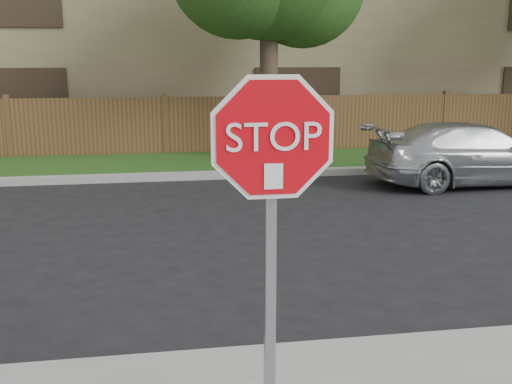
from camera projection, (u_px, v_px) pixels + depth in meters
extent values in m
plane|color=black|center=(189.00, 360.00, 5.26)|extent=(90.00, 90.00, 0.00)
cube|color=gray|center=(169.00, 176.00, 13.10)|extent=(70.00, 0.30, 0.15)
cube|color=#1E4714|center=(168.00, 164.00, 14.69)|extent=(70.00, 3.00, 0.12)
cube|color=#4C371B|center=(166.00, 127.00, 16.07)|extent=(70.00, 0.12, 1.60)
cube|color=#897955|center=(161.00, 47.00, 20.98)|extent=(34.00, 8.00, 6.00)
cylinder|color=#382B21|center=(269.00, 85.00, 14.57)|extent=(0.44, 0.44, 3.92)
cube|color=gray|center=(270.00, 282.00, 3.68)|extent=(0.06, 0.06, 2.30)
cylinder|color=white|center=(273.00, 138.00, 3.42)|extent=(1.01, 0.02, 1.01)
cylinder|color=#BE0710|center=(273.00, 138.00, 3.41)|extent=(0.93, 0.02, 0.93)
cube|color=white|center=(274.00, 176.00, 3.44)|extent=(0.11, 0.00, 0.15)
imported|color=#B6BABE|center=(473.00, 154.00, 12.54)|extent=(4.53, 1.98, 1.30)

